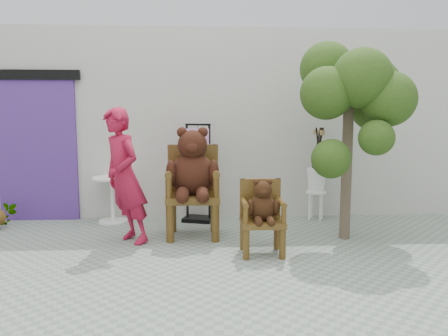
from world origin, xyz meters
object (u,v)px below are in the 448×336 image
chair_big (193,175)px  person (125,177)px  stool_bucket (317,179)px  chair_small (262,209)px  display_stand (198,184)px  cafe_table (113,194)px  tree (360,94)px

chair_big → person: (-0.85, -0.31, 0.02)m
stool_bucket → chair_small: bearing=-123.6°
display_stand → stool_bucket: bearing=17.2°
person → cafe_table: bearing=158.2°
display_stand → stool_bucket: 1.86m
chair_small → stool_bucket: bearing=56.4°
cafe_table → tree: bearing=-16.8°
chair_small → display_stand: display_stand is taller
display_stand → stool_bucket: display_stand is taller
cafe_table → person: bearing=-71.2°
chair_big → tree: bearing=-4.8°
chair_big → stool_bucket: chair_big is taller
cafe_table → stool_bucket: stool_bucket is taller
chair_small → stool_bucket: (1.10, 1.65, 0.10)m
person → display_stand: 1.50m
chair_small → person: bearing=163.7°
chair_small → person: person is taller
chair_big → display_stand: size_ratio=0.98×
chair_big → chair_small: bearing=-43.9°
display_stand → tree: tree is taller
cafe_table → display_stand: size_ratio=0.47×
person → tree: tree is taller
person → cafe_table: 1.30m
chair_small → stool_bucket: size_ratio=0.62×
chair_big → display_stand: (0.07, 0.85, -0.26)m
chair_big → tree: 2.44m
stool_bucket → cafe_table: bearing=-180.0°
tree → chair_big: bearing=175.2°
chair_big → cafe_table: bearing=145.6°
chair_big → stool_bucket: bearing=23.9°
tree → person: bearing=-177.6°
person → chair_small: bearing=33.1°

